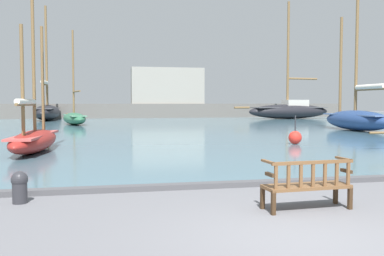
# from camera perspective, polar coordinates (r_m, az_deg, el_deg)

# --- Properties ---
(ground_plane) EXTENTS (160.00, 160.00, 0.00)m
(ground_plane) POSITION_cam_1_polar(r_m,az_deg,el_deg) (6.52, 15.14, -14.08)
(ground_plane) COLOR slate
(harbor_water) EXTENTS (100.00, 80.00, 0.08)m
(harbor_water) POSITION_cam_1_polar(r_m,az_deg,el_deg) (49.66, -8.44, 1.18)
(harbor_water) COLOR slate
(harbor_water) RESTS_ON ground
(quay_edge_kerb) EXTENTS (40.00, 0.30, 0.12)m
(quay_edge_kerb) POSITION_cam_1_polar(r_m,az_deg,el_deg) (9.99, 5.04, -7.49)
(quay_edge_kerb) COLOR #4C4C50
(quay_edge_kerb) RESTS_ON ground
(park_bench) EXTENTS (1.63, 0.62, 0.92)m
(park_bench) POSITION_cam_1_polar(r_m,az_deg,el_deg) (8.10, 15.13, -7.22)
(park_bench) COLOR #3D2A19
(park_bench) RESTS_ON ground
(sailboat_nearest_port) EXTENTS (2.90, 7.39, 7.95)m
(sailboat_nearest_port) POSITION_cam_1_polar(r_m,az_deg,el_deg) (37.57, -15.43, 1.35)
(sailboat_nearest_port) COLOR #2D6647
(sailboat_nearest_port) RESTS_ON harbor_water
(sailboat_far_port) EXTENTS (2.04, 6.91, 9.61)m
(sailboat_far_port) POSITION_cam_1_polar(r_m,az_deg,el_deg) (30.65, 21.09, 1.29)
(sailboat_far_port) COLOR navy
(sailboat_far_port) RESTS_ON harbor_water
(sailboat_outer_starboard) EXTENTS (1.68, 5.47, 5.94)m
(sailboat_outer_starboard) POSITION_cam_1_polar(r_m,az_deg,el_deg) (17.27, -20.30, -1.23)
(sailboat_outer_starboard) COLOR maroon
(sailboat_outer_starboard) RESTS_ON harbor_water
(sailboat_centre_channel) EXTENTS (12.25, 4.28, 13.31)m
(sailboat_centre_channel) POSITION_cam_1_polar(r_m,az_deg,el_deg) (50.57, 12.88, 2.38)
(sailboat_centre_channel) COLOR black
(sailboat_centre_channel) RESTS_ON harbor_water
(sailboat_mid_starboard) EXTENTS (2.48, 8.68, 11.96)m
(sailboat_mid_starboard) POSITION_cam_1_polar(r_m,az_deg,el_deg) (47.51, -18.75, 2.16)
(sailboat_mid_starboard) COLOR black
(sailboat_mid_starboard) RESTS_ON harbor_water
(mooring_bollard) EXTENTS (0.32, 0.32, 0.62)m
(mooring_bollard) POSITION_cam_1_polar(r_m,az_deg,el_deg) (8.97, -22.00, -7.15)
(mooring_bollard) COLOR #2D2D33
(mooring_bollard) RESTS_ON ground
(channel_buoy) EXTENTS (0.59, 0.59, 1.29)m
(channel_buoy) POSITION_cam_1_polar(r_m,az_deg,el_deg) (19.76, 13.58, -1.22)
(channel_buoy) COLOR red
(channel_buoy) RESTS_ON harbor_water
(far_breakwater) EXTENTS (54.96, 2.40, 6.44)m
(far_breakwater) POSITION_cam_1_polar(r_m,az_deg,el_deg) (52.57, -7.71, 3.13)
(far_breakwater) COLOR #66605B
(far_breakwater) RESTS_ON ground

